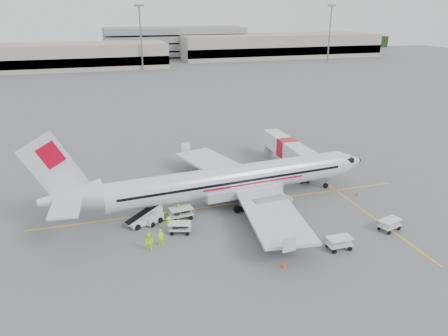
% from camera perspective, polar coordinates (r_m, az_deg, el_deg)
% --- Properties ---
extents(ground, '(360.00, 360.00, 0.00)m').
position_cam_1_polar(ground, '(50.85, 0.67, -4.77)').
color(ground, '#56595B').
extents(stripe_lead, '(44.00, 0.20, 0.01)m').
position_cam_1_polar(stripe_lead, '(50.85, 0.67, -4.76)').
color(stripe_lead, yellow).
rests_on(stripe_lead, ground).
extents(stripe_cross, '(0.20, 20.00, 0.01)m').
position_cam_1_polar(stripe_cross, '(50.40, 19.01, -6.20)').
color(stripe_cross, yellow).
rests_on(stripe_cross, ground).
extents(terminal_west, '(110.00, 22.00, 9.00)m').
position_cam_1_polar(terminal_west, '(176.58, -26.15, 12.77)').
color(terminal_west, gray).
rests_on(terminal_west, ground).
extents(terminal_east, '(90.00, 26.00, 10.00)m').
position_cam_1_polar(terminal_east, '(207.39, 7.13, 15.58)').
color(terminal_east, gray).
rests_on(terminal_east, ground).
extents(parking_garage, '(62.00, 24.00, 14.00)m').
position_cam_1_polar(parking_garage, '(208.07, -6.50, 16.18)').
color(parking_garage, slate).
rests_on(parking_garage, ground).
extents(treeline, '(300.00, 3.00, 6.00)m').
position_cam_1_polar(treeline, '(220.08, -13.86, 14.91)').
color(treeline, black).
rests_on(treeline, ground).
extents(mast_center, '(3.20, 1.20, 22.00)m').
position_cam_1_polar(mast_center, '(163.31, -10.80, 16.27)').
color(mast_center, slate).
rests_on(mast_center, ground).
extents(mast_east, '(3.20, 1.20, 22.00)m').
position_cam_1_polar(mast_east, '(187.52, 13.61, 16.55)').
color(mast_east, slate).
rests_on(mast_east, ground).
extents(aircraft, '(40.53, 33.04, 10.50)m').
position_cam_1_polar(aircraft, '(48.92, 1.13, 0.84)').
color(aircraft, silver).
rests_on(aircraft, ground).
extents(jet_bridge, '(3.16, 16.05, 4.21)m').
position_cam_1_polar(jet_bridge, '(61.98, 8.20, 1.81)').
color(jet_bridge, silver).
rests_on(jet_bridge, ground).
extents(belt_loader, '(5.16, 3.37, 2.62)m').
position_cam_1_polar(belt_loader, '(46.68, -10.26, -5.75)').
color(belt_loader, silver).
rests_on(belt_loader, ground).
extents(tug_fore, '(2.15, 1.38, 1.57)m').
position_cam_1_polar(tug_fore, '(49.39, 7.71, -4.75)').
color(tug_fore, silver).
rests_on(tug_fore, ground).
extents(tug_mid, '(2.27, 1.68, 1.57)m').
position_cam_1_polar(tug_mid, '(46.61, 6.72, -6.31)').
color(tug_mid, silver).
rests_on(tug_mid, ground).
extents(tug_aft, '(2.51, 2.41, 1.72)m').
position_cam_1_polar(tug_aft, '(46.95, -9.31, -6.14)').
color(tug_aft, silver).
rests_on(tug_aft, ground).
extents(cart_loaded_a, '(2.60, 1.70, 1.29)m').
position_cam_1_polar(cart_loaded_a, '(47.47, -5.62, -5.93)').
color(cart_loaded_a, silver).
rests_on(cart_loaded_a, ground).
extents(cart_loaded_b, '(2.48, 1.89, 1.14)m').
position_cam_1_polar(cart_loaded_b, '(44.71, -5.76, -7.79)').
color(cart_loaded_b, silver).
rests_on(cart_loaded_b, ground).
extents(cart_empty_a, '(2.39, 1.42, 1.24)m').
position_cam_1_polar(cart_empty_a, '(43.11, 14.80, -9.49)').
color(cart_empty_a, silver).
rests_on(cart_empty_a, ground).
extents(cart_empty_b, '(2.62, 1.99, 1.21)m').
position_cam_1_polar(cart_empty_b, '(48.12, 20.83, -6.94)').
color(cart_empty_b, silver).
rests_on(cart_empty_b, ground).
extents(cone_nose, '(0.36, 0.36, 0.58)m').
position_cam_1_polar(cone_nose, '(55.38, 16.99, -3.21)').
color(cone_nose, '#FF5006').
rests_on(cone_nose, ground).
extents(cone_port, '(0.42, 0.42, 0.68)m').
position_cam_1_polar(cone_port, '(59.08, -3.14, -0.76)').
color(cone_port, '#FF5006').
rests_on(cone_port, ground).
extents(cone_stbd, '(0.36, 0.36, 0.58)m').
position_cam_1_polar(cone_stbd, '(39.59, 7.87, -12.40)').
color(cone_stbd, '#FF5006').
rests_on(cone_stbd, ground).
extents(crew_a, '(0.71, 0.55, 1.74)m').
position_cam_1_polar(crew_a, '(42.57, -8.22, -8.99)').
color(crew_a, '#A0EF0F').
rests_on(crew_a, ground).
extents(crew_b, '(1.13, 1.12, 1.84)m').
position_cam_1_polar(crew_b, '(41.82, -9.73, -9.57)').
color(crew_b, '#A0EF0F').
rests_on(crew_b, ground).
extents(crew_c, '(1.12, 1.17, 1.60)m').
position_cam_1_polar(crew_c, '(45.12, -7.20, -7.25)').
color(crew_c, '#A0EF0F').
rests_on(crew_c, ground).
extents(crew_d, '(1.11, 0.80, 1.75)m').
position_cam_1_polar(crew_d, '(47.42, -5.90, -5.66)').
color(crew_d, '#A0EF0F').
rests_on(crew_d, ground).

